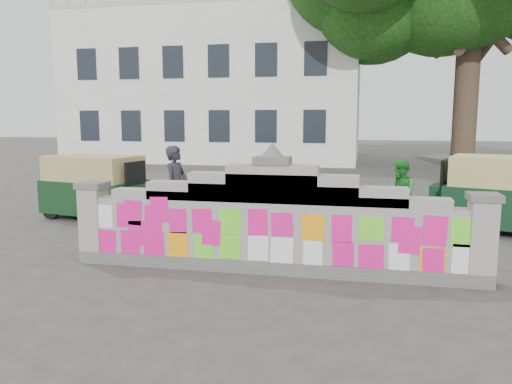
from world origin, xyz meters
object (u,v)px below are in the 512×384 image
cyclist_bike (177,218)px  rickshaw_left (97,186)px  pedestrian (400,195)px  rickshaw_right (505,193)px  cyclist_rider (177,201)px

cyclist_bike → rickshaw_left: rickshaw_left is taller
pedestrian → rickshaw_left: 6.98m
pedestrian → rickshaw_right: 2.14m
rickshaw_left → pedestrian: bearing=13.1°
rickshaw_right → cyclist_bike: bearing=37.0°
cyclist_bike → pedestrian: pedestrian is taller
cyclist_rider → rickshaw_left: bearing=66.0°
cyclist_rider → cyclist_bike: bearing=0.0°
cyclist_rider → rickshaw_right: size_ratio=0.55×
cyclist_bike → rickshaw_left: size_ratio=0.65×
cyclist_rider → rickshaw_right: bearing=-60.7°
cyclist_bike → rickshaw_right: bearing=-60.7°
cyclist_bike → pedestrian: bearing=-54.8°
cyclist_bike → cyclist_rider: bearing=0.0°
pedestrian → rickshaw_left: pedestrian is taller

